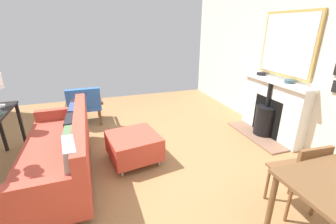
{
  "coord_description": "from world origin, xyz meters",
  "views": [
    {
      "loc": [
        0.17,
        2.93,
        1.84
      ],
      "look_at": [
        -0.72,
        0.22,
        0.75
      ],
      "focal_mm": 24.14,
      "sensor_mm": 36.0,
      "label": 1
    }
  ],
  "objects": [
    {
      "name": "ground_plane",
      "position": [
        0.0,
        0.0,
        -0.0
      ],
      "size": [
        5.74,
        6.35,
        0.01
      ],
      "primitive_type": "cube",
      "color": "olive"
    },
    {
      "name": "wall_left",
      "position": [
        -2.87,
        0.0,
        1.4
      ],
      "size": [
        0.12,
        6.35,
        2.79
      ],
      "primitive_type": "cube",
      "color": "silver",
      "rests_on": "ground"
    },
    {
      "name": "fireplace",
      "position": [
        -2.67,
        -0.0,
        0.45
      ],
      "size": [
        0.56,
        1.38,
        1.0
      ],
      "color": "brown",
      "rests_on": "ground"
    },
    {
      "name": "mirror_over_mantel",
      "position": [
        -2.78,
        -0.0,
        1.56
      ],
      "size": [
        0.04,
        1.06,
        1.0
      ],
      "color": "tan"
    },
    {
      "name": "mantel_bowl_near",
      "position": [
        -2.69,
        -0.39,
        1.03
      ],
      "size": [
        0.16,
        0.16,
        0.05
      ],
      "color": "black",
      "rests_on": "fireplace"
    },
    {
      "name": "mantel_bowl_far",
      "position": [
        -2.69,
        0.25,
        1.03
      ],
      "size": [
        0.14,
        0.14,
        0.05
      ],
      "color": "#334C56",
      "rests_on": "fireplace"
    },
    {
      "name": "sofa",
      "position": [
        0.67,
        0.12,
        0.36
      ],
      "size": [
        0.83,
        2.05,
        0.81
      ],
      "color": "#B2B2B7",
      "rests_on": "ground"
    },
    {
      "name": "ottoman",
      "position": [
        -0.25,
        0.09,
        0.25
      ],
      "size": [
        0.77,
        0.77,
        0.41
      ],
      "color": "#B2B2B7",
      "rests_on": "ground"
    },
    {
      "name": "armchair_accent",
      "position": [
        0.41,
        -1.49,
        0.43
      ],
      "size": [
        0.7,
        0.61,
        0.77
      ],
      "color": "brown",
      "rests_on": "ground"
    },
    {
      "name": "dining_chair_near_fireplace",
      "position": [
        -1.66,
        1.58,
        0.49
      ],
      "size": [
        0.43,
        0.43,
        0.82
      ],
      "color": "brown",
      "rests_on": "ground"
    }
  ]
}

